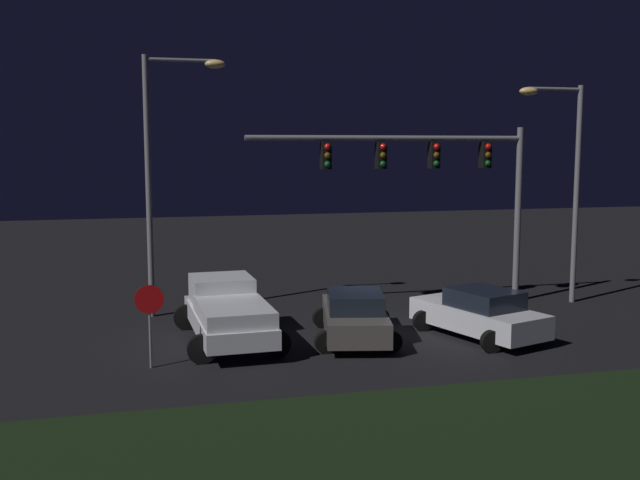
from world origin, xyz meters
TOP-DOWN VIEW (x-y plane):
  - ground_plane at (0.00, 0.00)m, footprint 80.00×80.00m
  - grass_median at (0.00, -9.46)m, footprint 24.60×7.48m
  - pickup_truck at (-4.61, -0.01)m, footprint 3.00×5.47m
  - car_sedan at (-0.86, -0.80)m, footprint 3.09×4.69m
  - car_sedan_far at (2.93, -1.42)m, footprint 3.33×4.74m
  - traffic_signal_gantry at (3.29, 3.11)m, footprint 10.32×0.56m
  - street_lamp_left at (-6.19, 3.91)m, footprint 2.76×0.44m
  - street_lamp_right at (8.16, 2.49)m, footprint 2.55×0.44m
  - stop_sign at (-6.91, -2.23)m, footprint 0.76×0.08m

SIDE VIEW (x-z plane):
  - ground_plane at x=0.00m, z-range 0.00..0.00m
  - grass_median at x=0.00m, z-range 0.00..0.10m
  - car_sedan at x=-0.86m, z-range -0.02..1.49m
  - car_sedan_far at x=2.93m, z-range -0.02..1.49m
  - pickup_truck at x=-4.61m, z-range 0.10..1.90m
  - stop_sign at x=-6.91m, z-range 0.45..2.68m
  - traffic_signal_gantry at x=3.29m, z-range 1.78..8.28m
  - street_lamp_right at x=8.16m, z-range 1.05..9.05m
  - street_lamp_left at x=-6.19m, z-range 1.10..9.92m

